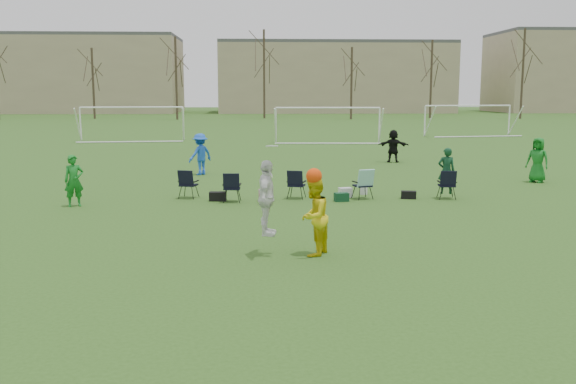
{
  "coord_description": "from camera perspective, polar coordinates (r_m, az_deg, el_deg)",
  "views": [
    {
      "loc": [
        -0.96,
        -13.15,
        3.58
      ],
      "look_at": [
        -0.25,
        1.57,
        1.25
      ],
      "focal_mm": 40.0,
      "sensor_mm": 36.0,
      "label": 1
    }
  ],
  "objects": [
    {
      "name": "goal_right",
      "position": [
        53.91,
        15.7,
        6.9
      ],
      "size": [
        7.35,
        1.14,
        2.46
      ],
      "rotation": [
        0.0,
        0.0,
        0.14
      ],
      "color": "white",
      "rests_on": "ground"
    },
    {
      "name": "goal_mid",
      "position": [
        45.45,
        3.54,
        6.88
      ],
      "size": [
        7.4,
        0.63,
        2.46
      ],
      "rotation": [
        0.0,
        0.0,
        -0.07
      ],
      "color": "white",
      "rests_on": "ground"
    },
    {
      "name": "sideline_setup",
      "position": [
        21.42,
        3.49,
        0.74
      ],
      "size": [
        9.35,
        1.77,
        1.71
      ],
      "color": "#103A21",
      "rests_on": "ground"
    },
    {
      "name": "tree_line",
      "position": [
        83.02,
        -1.95,
        10.03
      ],
      "size": [
        110.28,
        3.28,
        11.4
      ],
      "color": "#382B21",
      "rests_on": "ground"
    },
    {
      "name": "fielder_black",
      "position": [
        32.85,
        9.34,
        4.06
      ],
      "size": [
        1.6,
        0.83,
        1.65
      ],
      "primitive_type": "imported",
      "rotation": [
        0.0,
        0.0,
        2.9
      ],
      "color": "black",
      "rests_on": "ground"
    },
    {
      "name": "goal_left",
      "position": [
        48.04,
        -13.69,
        6.76
      ],
      "size": [
        7.39,
        0.76,
        2.46
      ],
      "rotation": [
        0.0,
        0.0,
        0.09
      ],
      "color": "white",
      "rests_on": "ground"
    },
    {
      "name": "fielder_green_far",
      "position": [
        27.13,
        21.31,
        2.67
      ],
      "size": [
        1.02,
        1.0,
        1.77
      ],
      "primitive_type": "imported",
      "rotation": [
        0.0,
        0.0,
        -0.75
      ],
      "color": "#126A1C",
      "rests_on": "ground"
    },
    {
      "name": "ground",
      "position": [
        13.66,
        1.38,
        -6.21
      ],
      "size": [
        260.0,
        260.0,
        0.0
      ],
      "primitive_type": "plane",
      "color": "#2B5019",
      "rests_on": "ground"
    },
    {
      "name": "fielder_green_near",
      "position": [
        21.07,
        -18.49,
        0.96
      ],
      "size": [
        0.7,
        0.59,
        1.62
      ],
      "primitive_type": "imported",
      "rotation": [
        0.0,
        0.0,
        0.42
      ],
      "color": "#147220",
      "rests_on": "ground"
    },
    {
      "name": "building_row",
      "position": [
        109.45,
        1.3,
        10.25
      ],
      "size": [
        126.0,
        16.0,
        13.0
      ],
      "color": "tan",
      "rests_on": "ground"
    },
    {
      "name": "fielder_blue",
      "position": [
        27.81,
        -7.8,
        3.35
      ],
      "size": [
        1.29,
        1.27,
        1.78
      ],
      "primitive_type": "imported",
      "rotation": [
        0.0,
        0.0,
        3.89
      ],
      "color": "blue",
      "rests_on": "ground"
    },
    {
      "name": "center_contest",
      "position": [
        13.97,
        0.63,
        -1.45
      ],
      "size": [
        1.77,
        1.08,
        2.45
      ],
      "color": "white",
      "rests_on": "ground"
    }
  ]
}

